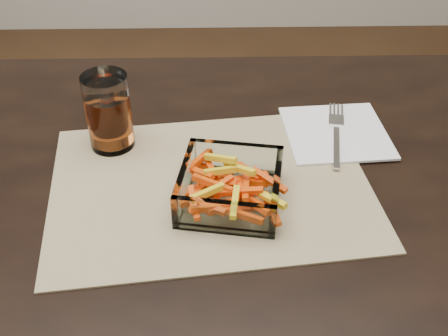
{
  "coord_description": "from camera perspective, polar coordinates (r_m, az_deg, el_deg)",
  "views": [
    {
      "loc": [
        -0.02,
        -0.56,
        1.27
      ],
      "look_at": [
        -0.01,
        0.05,
        0.78
      ],
      "focal_mm": 45.0,
      "sensor_mm": 36.0,
      "label": 1
    }
  ],
  "objects": [
    {
      "name": "dining_table",
      "position": [
        0.82,
        0.75,
        -8.95
      ],
      "size": [
        1.6,
        0.9,
        0.75
      ],
      "color": "black",
      "rests_on": "ground"
    },
    {
      "name": "tumbler",
      "position": [
        0.86,
        -11.62,
        5.38
      ],
      "size": [
        0.07,
        0.07,
        0.12
      ],
      "color": "white",
      "rests_on": "placemat"
    },
    {
      "name": "placemat",
      "position": [
        0.8,
        -1.36,
        -1.77
      ],
      "size": [
        0.49,
        0.38,
        0.0
      ],
      "primitive_type": "cube",
      "rotation": [
        0.0,
        0.0,
        0.12
      ],
      "color": "tan",
      "rests_on": "dining_table"
    },
    {
      "name": "fork",
      "position": [
        0.91,
        11.34,
        3.66
      ],
      "size": [
        0.05,
        0.18,
        0.0
      ],
      "rotation": [
        0.0,
        0.0,
        -0.17
      ],
      "color": "silver",
      "rests_on": "napkin"
    },
    {
      "name": "glass_bowl",
      "position": [
        0.76,
        0.63,
        -2.09
      ],
      "size": [
        0.15,
        0.15,
        0.05
      ],
      "rotation": [
        0.0,
        0.0,
        -0.17
      ],
      "color": "white",
      "rests_on": "placemat"
    },
    {
      "name": "napkin",
      "position": [
        0.92,
        11.31,
        3.56
      ],
      "size": [
        0.17,
        0.17,
        0.0
      ],
      "primitive_type": "cube",
      "rotation": [
        0.0,
        0.0,
        0.07
      ],
      "color": "white",
      "rests_on": "placemat"
    }
  ]
}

